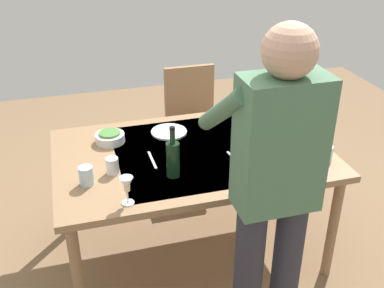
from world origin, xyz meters
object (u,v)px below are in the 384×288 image
at_px(wine_glass_left, 319,157).
at_px(water_cup_near_right, 112,166).
at_px(side_bowl_salad, 110,137).
at_px(side_bowl_bread, 281,167).
at_px(wine_bottle, 173,158).
at_px(dinner_plate_near, 169,132).
at_px(serving_bowl_pasta, 266,127).
at_px(dining_table, 192,161).
at_px(water_cup_near_left, 86,176).
at_px(person_server, 274,186).
at_px(wine_glass_right, 127,186).
at_px(water_cup_far_right, 326,154).
at_px(chair_near, 193,117).
at_px(water_cup_far_left, 265,152).

height_order(wine_glass_left, water_cup_near_right, wine_glass_left).
bearing_deg(side_bowl_salad, side_bowl_bread, 144.46).
bearing_deg(wine_bottle, dinner_plate_near, -100.84).
xyz_separation_m(serving_bowl_pasta, side_bowl_salad, (0.98, -0.14, 0.00)).
xyz_separation_m(dining_table, water_cup_near_left, (0.63, 0.19, 0.12)).
relative_size(water_cup_near_left, dinner_plate_near, 0.46).
bearing_deg(person_server, serving_bowl_pasta, -112.87).
xyz_separation_m(wine_bottle, side_bowl_bread, (-0.58, 0.13, -0.08)).
relative_size(wine_glass_right, side_bowl_salad, 0.84).
relative_size(dining_table, water_cup_near_right, 17.14).
height_order(wine_glass_right, water_cup_near_right, wine_glass_right).
relative_size(person_server, dinner_plate_near, 7.34).
bearing_deg(water_cup_far_right, dining_table, -24.41).
bearing_deg(water_cup_near_right, person_server, 133.74).
bearing_deg(side_bowl_bread, dining_table, -41.69).
xyz_separation_m(wine_bottle, serving_bowl_pasta, (-0.70, -0.35, -0.08)).
bearing_deg(serving_bowl_pasta, water_cup_near_left, 14.73).
distance_m(wine_bottle, side_bowl_salad, 0.57).
height_order(chair_near, wine_glass_left, chair_near).
bearing_deg(wine_glass_right, water_cup_far_left, -165.63).
xyz_separation_m(water_cup_far_right, dinner_plate_near, (0.78, -0.60, -0.04)).
xyz_separation_m(dining_table, dinner_plate_near, (0.07, -0.28, 0.07)).
bearing_deg(water_cup_near_left, dining_table, -163.23).
relative_size(chair_near, serving_bowl_pasta, 3.03).
distance_m(person_server, side_bowl_bread, 0.53).
height_order(water_cup_near_right, water_cup_far_left, water_cup_far_left).
bearing_deg(water_cup_near_right, dining_table, -166.50).
bearing_deg(person_server, water_cup_far_left, -111.07).
xyz_separation_m(chair_near, person_server, (0.11, 1.68, 0.43)).
height_order(wine_glass_right, side_bowl_salad, wine_glass_right).
relative_size(dining_table, side_bowl_salad, 8.99).
bearing_deg(chair_near, wine_glass_left, 103.93).
bearing_deg(serving_bowl_pasta, side_bowl_salad, -7.97).
xyz_separation_m(chair_near, wine_bottle, (0.43, 1.13, 0.32)).
bearing_deg(dining_table, wine_glass_left, 144.15).
relative_size(water_cup_far_left, side_bowl_salad, 0.58).
height_order(water_cup_far_left, serving_bowl_pasta, water_cup_far_left).
distance_m(water_cup_near_left, water_cup_near_right, 0.16).
height_order(person_server, side_bowl_bread, person_server).
relative_size(water_cup_near_left, water_cup_far_right, 1.09).
relative_size(water_cup_near_right, side_bowl_bread, 0.59).
distance_m(water_cup_far_left, water_cup_far_right, 0.35).
bearing_deg(water_cup_near_right, serving_bowl_pasta, -167.15).
relative_size(dining_table, wine_glass_left, 10.71).
bearing_deg(serving_bowl_pasta, chair_near, -71.20).
bearing_deg(dining_table, wine_bottle, 53.44).
relative_size(wine_glass_left, water_cup_far_left, 1.45).
bearing_deg(wine_glass_left, dinner_plate_near, -46.63).
relative_size(person_server, water_cup_far_right, 17.52).
height_order(chair_near, water_cup_near_left, chair_near).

